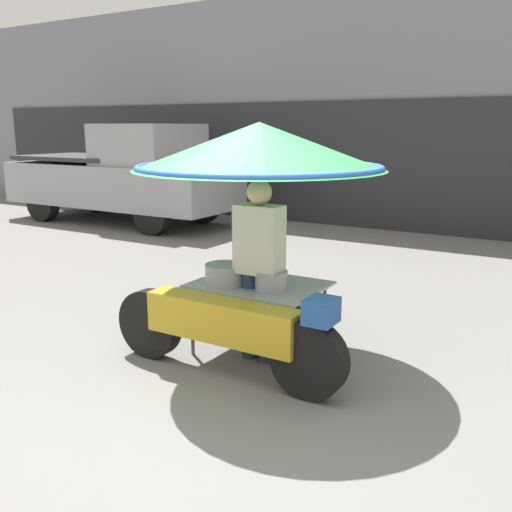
{
  "coord_description": "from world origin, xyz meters",
  "views": [
    {
      "loc": [
        2.18,
        -3.14,
        1.92
      ],
      "look_at": [
        -0.2,
        0.82,
        0.87
      ],
      "focal_mm": 40.0,
      "sensor_mm": 36.0,
      "label": 1
    }
  ],
  "objects": [
    {
      "name": "vendor_motorcycle_cart",
      "position": [
        -0.2,
        0.82,
        1.56
      ],
      "size": [
        2.07,
        2.06,
        1.95
      ],
      "color": "black",
      "rests_on": "ground"
    },
    {
      "name": "ground_plane",
      "position": [
        0.0,
        0.0,
        0.0
      ],
      "size": [
        36.0,
        36.0,
        0.0
      ],
      "primitive_type": "plane",
      "color": "slate"
    },
    {
      "name": "pickup_truck",
      "position": [
        -6.01,
        5.35,
        0.94
      ],
      "size": [
        4.93,
        1.77,
        1.97
      ],
      "color": "black",
      "rests_on": "ground"
    },
    {
      "name": "vendor_person",
      "position": [
        -0.13,
        0.74,
        0.84
      ],
      "size": [
        0.38,
        0.22,
        1.51
      ],
      "color": "navy",
      "rests_on": "ground"
    },
    {
      "name": "shopfront_building",
      "position": [
        0.0,
        8.29,
        2.23
      ],
      "size": [
        28.0,
        2.06,
        4.5
      ],
      "color": "gray",
      "rests_on": "ground"
    }
  ]
}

